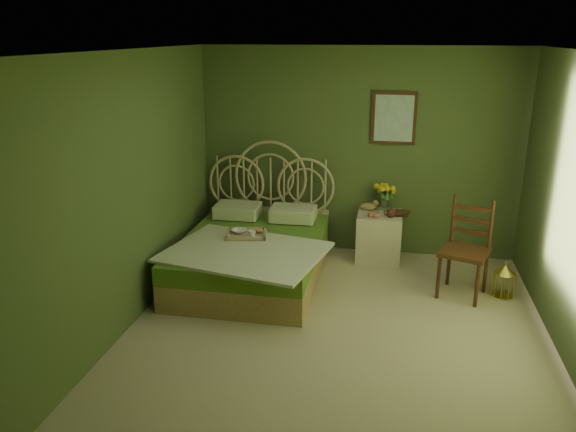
% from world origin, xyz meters
% --- Properties ---
extents(floor, '(4.50, 4.50, 0.00)m').
position_xyz_m(floor, '(0.00, 0.00, 0.00)').
color(floor, tan).
rests_on(floor, ground).
extents(ceiling, '(4.50, 4.50, 0.00)m').
position_xyz_m(ceiling, '(0.00, 0.00, 2.60)').
color(ceiling, silver).
rests_on(ceiling, wall_back).
extents(wall_back, '(4.00, 0.00, 4.00)m').
position_xyz_m(wall_back, '(0.00, 2.25, 1.30)').
color(wall_back, '#455A2F').
rests_on(wall_back, floor).
extents(wall_left, '(0.00, 4.50, 4.50)m').
position_xyz_m(wall_left, '(-2.00, 0.00, 1.30)').
color(wall_left, '#455A2F').
rests_on(wall_left, floor).
extents(wall_art, '(0.54, 0.04, 0.64)m').
position_xyz_m(wall_art, '(0.42, 2.22, 1.75)').
color(wall_art, '#3C2310').
rests_on(wall_art, wall_back).
extents(bed, '(1.82, 2.30, 1.42)m').
position_xyz_m(bed, '(-1.10, 1.13, 0.31)').
color(bed, tan).
rests_on(bed, floor).
extents(nightstand, '(0.55, 0.55, 1.03)m').
position_xyz_m(nightstand, '(0.33, 1.99, 0.36)').
color(nightstand, beige).
rests_on(nightstand, floor).
extents(chair, '(0.60, 0.60, 1.07)m').
position_xyz_m(chair, '(1.25, 1.18, 0.59)').
color(chair, '#3C2310').
rests_on(chair, floor).
extents(birdcage, '(0.24, 0.24, 0.36)m').
position_xyz_m(birdcage, '(1.70, 1.16, 0.18)').
color(birdcage, gold).
rests_on(birdcage, floor).
extents(book_lower, '(0.20, 0.26, 0.02)m').
position_xyz_m(book_lower, '(0.50, 2.00, 0.61)').
color(book_lower, '#381E0F').
rests_on(book_lower, nightstand).
extents(book_upper, '(0.16, 0.21, 0.02)m').
position_xyz_m(book_upper, '(0.50, 2.00, 0.63)').
color(book_upper, '#472819').
rests_on(book_upper, nightstand).
extents(cereal_bowl, '(0.21, 0.21, 0.04)m').
position_xyz_m(cereal_bowl, '(-1.25, 1.11, 0.57)').
color(cereal_bowl, white).
rests_on(cereal_bowl, bed).
extents(coffee_cup, '(0.11, 0.11, 0.08)m').
position_xyz_m(coffee_cup, '(-1.07, 1.00, 0.59)').
color(coffee_cup, white).
rests_on(coffee_cup, bed).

